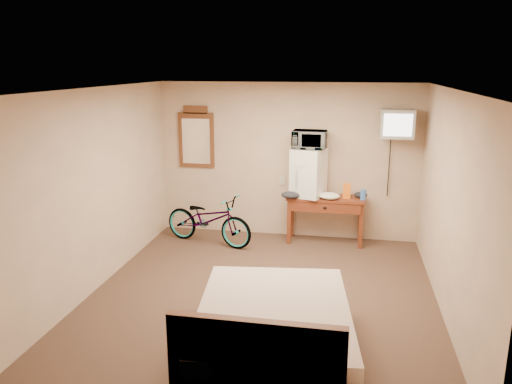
% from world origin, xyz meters
% --- Properties ---
extents(room, '(4.60, 4.64, 2.50)m').
position_xyz_m(room, '(-0.00, 0.00, 1.25)').
color(room, '#3D2B1E').
rests_on(room, ground).
extents(desk, '(1.22, 0.48, 0.75)m').
position_xyz_m(desk, '(0.65, 2.00, 0.62)').
color(desk, brown).
rests_on(desk, floor).
extents(mini_fridge, '(0.58, 0.57, 0.76)m').
position_xyz_m(mini_fridge, '(0.37, 2.03, 1.13)').
color(mini_fridge, white).
rests_on(mini_fridge, desk).
extents(microwave, '(0.53, 0.38, 0.28)m').
position_xyz_m(microwave, '(0.37, 2.03, 1.65)').
color(microwave, white).
rests_on(microwave, mini_fridge).
extents(snack_bag, '(0.12, 0.07, 0.23)m').
position_xyz_m(snack_bag, '(0.97, 2.01, 0.87)').
color(snack_bag, orange).
rests_on(snack_bag, desk).
extents(blue_cup, '(0.09, 0.09, 0.16)m').
position_xyz_m(blue_cup, '(1.22, 1.98, 0.83)').
color(blue_cup, '#396AC2').
rests_on(blue_cup, desk).
extents(cloth_cream, '(0.33, 0.25, 0.10)m').
position_xyz_m(cloth_cream, '(0.71, 1.91, 0.80)').
color(cloth_cream, white).
rests_on(cloth_cream, desk).
extents(cloth_dark_a, '(0.29, 0.22, 0.11)m').
position_xyz_m(cloth_dark_a, '(0.11, 1.84, 0.80)').
color(cloth_dark_a, black).
rests_on(cloth_dark_a, desk).
extents(cloth_dark_b, '(0.20, 0.16, 0.09)m').
position_xyz_m(cloth_dark_b, '(1.19, 2.08, 0.80)').
color(cloth_dark_b, black).
rests_on(cloth_dark_b, desk).
extents(crt_television, '(0.48, 0.58, 0.42)m').
position_xyz_m(crt_television, '(1.65, 2.02, 1.92)').
color(crt_television, black).
rests_on(crt_television, room).
extents(wall_mirror, '(0.60, 0.04, 1.01)m').
position_xyz_m(wall_mirror, '(-1.51, 2.27, 1.59)').
color(wall_mirror, brown).
rests_on(wall_mirror, room).
extents(bicycle, '(1.61, 0.94, 0.80)m').
position_xyz_m(bicycle, '(-1.15, 1.64, 0.40)').
color(bicycle, black).
rests_on(bicycle, floor).
extents(bed, '(1.65, 2.06, 0.90)m').
position_xyz_m(bed, '(0.33, -1.38, 0.30)').
color(bed, brown).
rests_on(bed, floor).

